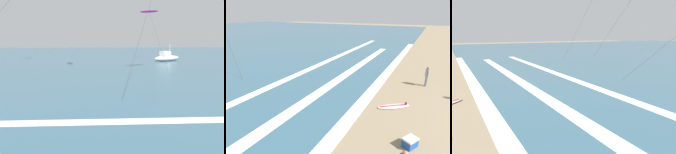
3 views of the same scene
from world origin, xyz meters
The scene contains 6 objects.
wave_foam_shoreline centered at (-0.25, 8.34, 0.01)m, with size 50.33×0.81×0.01m, color white.
wave_foam_mid_break centered at (-1.44, 11.72, 0.01)m, with size 39.42×0.84×0.01m, color white.
wave_foam_outer_break centered at (1.38, 15.78, 0.01)m, with size 49.24×0.77×0.01m, color white.
surfer_mid_group centered at (4.49, 4.84, 0.96)m, with size 0.51×0.32×1.60m.
surfboard_right_spare centered at (-0.20, 6.42, 0.05)m, with size 1.74×2.04×0.25m.
cooler_box centered at (-3.51, 5.05, 0.22)m, with size 0.75×0.69×0.44m.
Camera 2 is at (-10.79, 4.85, 5.63)m, focal length 29.25 mm.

